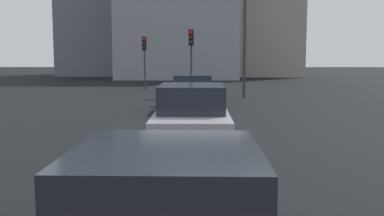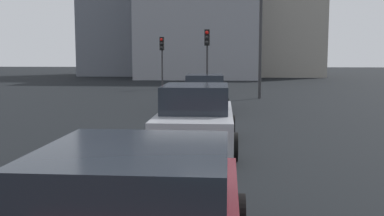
{
  "view_description": "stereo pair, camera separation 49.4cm",
  "coord_description": "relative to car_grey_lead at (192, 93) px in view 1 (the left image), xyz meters",
  "views": [
    {
      "loc": [
        -11.11,
        -0.12,
        2.31
      ],
      "look_at": [
        -2.02,
        0.02,
        1.25
      ],
      "focal_mm": 42.13,
      "sensor_mm": 36.0,
      "label": 1
    },
    {
      "loc": [
        -11.09,
        -0.61,
        2.31
      ],
      "look_at": [
        -2.02,
        0.02,
        1.25
      ],
      "focal_mm": 42.13,
      "sensor_mm": 36.0,
      "label": 2
    }
  ],
  "objects": [
    {
      "name": "building_facade_center",
      "position": [
        27.59,
        1.84,
        5.59
      ],
      "size": [
        9.64,
        11.82,
        12.64
      ],
      "primitive_type": "cube",
      "color": "gray",
      "rests_on": "ground_plane"
    },
    {
      "name": "building_facade_left",
      "position": [
        33.63,
        -6.16,
        5.87
      ],
      "size": [
        10.12,
        10.65,
        13.21
      ],
      "primitive_type": "cube",
      "color": "gray",
      "rests_on": "ground_plane"
    },
    {
      "name": "car_silver_second",
      "position": [
        -7.92,
        -0.11,
        0.03
      ],
      "size": [
        4.62,
        2.0,
        1.6
      ],
      "rotation": [
        0.0,
        0.0,
        -0.0
      ],
      "color": "#A8AAB2",
      "rests_on": "ground_plane"
    },
    {
      "name": "car_grey_lead",
      "position": [
        0.0,
        0.0,
        0.0
      ],
      "size": [
        4.7,
        2.01,
        1.52
      ],
      "rotation": [
        0.0,
        0.0,
        0.02
      ],
      "color": "slate",
      "rests_on": "ground_plane"
    },
    {
      "name": "traffic_light_near_left",
      "position": [
        11.72,
        3.43,
        1.84
      ],
      "size": [
        0.33,
        0.31,
        3.56
      ],
      "rotation": [
        0.0,
        0.0,
        3.0
      ],
      "color": "#2D2D30",
      "rests_on": "ground_plane"
    },
    {
      "name": "street_lamp_kerbside",
      "position": [
        5.45,
        -2.73,
        3.42
      ],
      "size": [
        0.56,
        0.36,
        7.01
      ],
      "color": "#2D2D30",
      "rests_on": "ground_plane"
    },
    {
      "name": "traffic_light_near_right",
      "position": [
        6.46,
        0.16,
        1.98
      ],
      "size": [
        0.32,
        0.3,
        3.76
      ],
      "rotation": [
        0.0,
        0.0,
        3.04
      ],
      "color": "#2D2D30",
      "rests_on": "ground_plane"
    },
    {
      "name": "building_facade_right",
      "position": [
        34.57,
        9.84,
        7.66
      ],
      "size": [
        9.51,
        11.28,
        16.79
      ],
      "primitive_type": "cube",
      "color": "slate",
      "rests_on": "ground_plane"
    },
    {
      "name": "ground_plane",
      "position": [
        -7.92,
        -0.16,
        -0.83
      ],
      "size": [
        160.0,
        160.0,
        0.2
      ],
      "primitive_type": "cube",
      "color": "black"
    }
  ]
}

